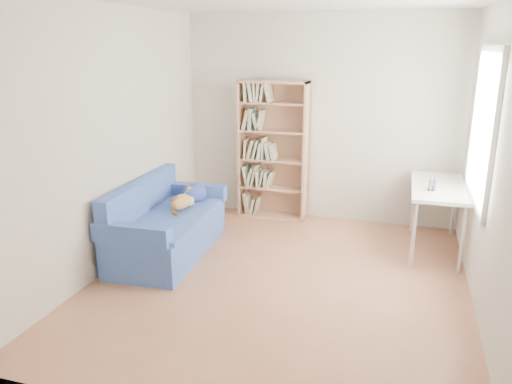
{
  "coord_description": "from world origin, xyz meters",
  "views": [
    {
      "loc": [
        1.05,
        -4.3,
        2.21
      ],
      "look_at": [
        -0.28,
        0.11,
        0.85
      ],
      "focal_mm": 35.0,
      "sensor_mm": 36.0,
      "label": 1
    }
  ],
  "objects_px": {
    "bookshelf": "(273,156)",
    "desk": "(438,192)",
    "pen_cup": "(432,185)",
    "sofa": "(166,226)"
  },
  "relations": [
    {
      "from": "bookshelf",
      "to": "desk",
      "type": "height_order",
      "value": "bookshelf"
    },
    {
      "from": "bookshelf",
      "to": "desk",
      "type": "distance_m",
      "value": 2.11
    },
    {
      "from": "bookshelf",
      "to": "pen_cup",
      "type": "relative_size",
      "value": 10.76
    },
    {
      "from": "bookshelf",
      "to": "desk",
      "type": "xyz_separation_m",
      "value": [
        2.02,
        -0.6,
        -0.15
      ]
    },
    {
      "from": "bookshelf",
      "to": "pen_cup",
      "type": "bearing_deg",
      "value": -22.88
    },
    {
      "from": "sofa",
      "to": "bookshelf",
      "type": "bearing_deg",
      "value": 59.01
    },
    {
      "from": "sofa",
      "to": "pen_cup",
      "type": "bearing_deg",
      "value": 11.28
    },
    {
      "from": "sofa",
      "to": "pen_cup",
      "type": "distance_m",
      "value": 2.87
    },
    {
      "from": "sofa",
      "to": "pen_cup",
      "type": "xyz_separation_m",
      "value": [
        2.74,
        0.7,
        0.51
      ]
    },
    {
      "from": "pen_cup",
      "to": "bookshelf",
      "type": "bearing_deg",
      "value": 157.12
    }
  ]
}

